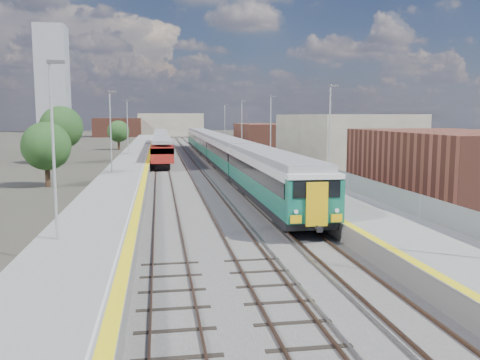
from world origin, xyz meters
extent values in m
plane|color=#47443A|center=(0.00, 50.00, 0.00)|extent=(320.00, 320.00, 0.00)
cube|color=#565451|center=(-2.25, 52.50, 0.03)|extent=(10.50, 155.00, 0.06)
cube|color=#4C3323|center=(0.78, 55.00, 0.11)|extent=(0.07, 160.00, 0.14)
cube|color=#4C3323|center=(2.22, 55.00, 0.11)|extent=(0.07, 160.00, 0.14)
cube|color=#4C3323|center=(-2.72, 55.00, 0.11)|extent=(0.07, 160.00, 0.14)
cube|color=#4C3323|center=(-1.28, 55.00, 0.11)|extent=(0.07, 160.00, 0.14)
cube|color=#4C3323|center=(-6.22, 55.00, 0.11)|extent=(0.07, 160.00, 0.14)
cube|color=#4C3323|center=(-4.78, 55.00, 0.11)|extent=(0.07, 160.00, 0.14)
cube|color=gray|center=(0.45, 55.00, 0.10)|extent=(0.08, 160.00, 0.10)
cube|color=gray|center=(-0.95, 55.00, 0.10)|extent=(0.08, 160.00, 0.10)
cube|color=slate|center=(5.25, 52.50, 0.50)|extent=(4.70, 155.00, 1.00)
cube|color=gray|center=(5.25, 52.50, 1.00)|extent=(4.70, 155.00, 0.03)
cube|color=yellow|center=(3.15, 52.50, 1.02)|extent=(0.40, 155.00, 0.01)
cube|color=gray|center=(7.45, 52.50, 1.60)|extent=(0.06, 155.00, 1.20)
cylinder|color=#9EA0A3|center=(6.60, 22.00, 4.77)|extent=(0.12, 0.12, 7.50)
cube|color=#4C4C4F|center=(6.85, 22.00, 8.42)|extent=(0.70, 0.18, 0.14)
cylinder|color=#9EA0A3|center=(6.60, 42.00, 4.77)|extent=(0.12, 0.12, 7.50)
cube|color=#4C4C4F|center=(6.85, 42.00, 8.42)|extent=(0.70, 0.18, 0.14)
cylinder|color=#9EA0A3|center=(6.60, 62.00, 4.77)|extent=(0.12, 0.12, 7.50)
cube|color=#4C4C4F|center=(6.85, 62.00, 8.42)|extent=(0.70, 0.18, 0.14)
cylinder|color=#9EA0A3|center=(6.60, 82.00, 4.77)|extent=(0.12, 0.12, 7.50)
cube|color=#4C4C4F|center=(6.85, 82.00, 8.42)|extent=(0.70, 0.18, 0.14)
cube|color=slate|center=(-9.05, 52.50, 0.50)|extent=(4.30, 155.00, 1.00)
cube|color=gray|center=(-9.05, 52.50, 1.00)|extent=(4.30, 155.00, 0.03)
cube|color=yellow|center=(-7.15, 52.50, 1.02)|extent=(0.45, 155.00, 0.01)
cube|color=silver|center=(-7.50, 52.50, 1.03)|extent=(0.08, 155.00, 0.01)
cylinder|color=#9EA0A3|center=(-10.20, 8.00, 4.77)|extent=(0.12, 0.12, 7.50)
cube|color=#4C4C4F|center=(-9.95, 8.00, 8.42)|extent=(0.70, 0.18, 0.14)
cylinder|color=#9EA0A3|center=(-10.20, 34.00, 4.77)|extent=(0.12, 0.12, 7.50)
cube|color=#4C4C4F|center=(-9.95, 34.00, 8.42)|extent=(0.70, 0.18, 0.14)
cylinder|color=#9EA0A3|center=(-10.20, 60.00, 4.77)|extent=(0.12, 0.12, 7.50)
cube|color=#4C4C4F|center=(-9.95, 60.00, 8.42)|extent=(0.70, 0.18, 0.14)
cube|color=brown|center=(14.00, 18.00, 2.60)|extent=(9.00, 16.00, 5.20)
cube|color=gray|center=(16.00, 45.00, 3.20)|extent=(11.00, 22.00, 6.40)
cube|color=brown|center=(13.00, 78.00, 2.40)|extent=(8.00, 18.00, 4.80)
cube|color=gray|center=(-2.00, 150.00, 3.50)|extent=(20.00, 14.00, 7.00)
cube|color=brown|center=(-18.00, 145.00, 2.80)|extent=(14.00, 12.00, 5.60)
cube|color=gray|center=(-45.00, 190.00, 20.00)|extent=(11.00, 11.00, 40.00)
cube|color=black|center=(1.50, 19.31, 0.89)|extent=(2.74, 19.68, 0.46)
cube|color=#0F5146|center=(1.50, 19.31, 1.70)|extent=(2.85, 19.68, 1.15)
cube|color=black|center=(1.50, 19.31, 2.60)|extent=(2.91, 19.68, 0.79)
cube|color=silver|center=(1.50, 19.31, 3.23)|extent=(2.85, 19.68, 0.48)
cube|color=gray|center=(1.50, 19.31, 3.65)|extent=(2.52, 19.68, 0.40)
cube|color=black|center=(1.50, 39.48, 0.89)|extent=(2.74, 19.68, 0.46)
cube|color=#0F5146|center=(1.50, 39.48, 1.70)|extent=(2.85, 19.68, 1.15)
cube|color=black|center=(1.50, 39.48, 2.60)|extent=(2.91, 19.68, 0.79)
cube|color=silver|center=(1.50, 39.48, 3.23)|extent=(2.85, 19.68, 0.48)
cube|color=gray|center=(1.50, 39.48, 3.65)|extent=(2.52, 19.68, 0.40)
cube|color=black|center=(1.50, 59.66, 0.89)|extent=(2.74, 19.68, 0.46)
cube|color=#0F5146|center=(1.50, 59.66, 1.70)|extent=(2.85, 19.68, 1.15)
cube|color=black|center=(1.50, 59.66, 2.60)|extent=(2.91, 19.68, 0.79)
cube|color=silver|center=(1.50, 59.66, 3.23)|extent=(2.85, 19.68, 0.48)
cube|color=gray|center=(1.50, 59.66, 3.65)|extent=(2.52, 19.68, 0.40)
cube|color=black|center=(1.50, 79.84, 0.89)|extent=(2.74, 19.68, 0.46)
cube|color=#0F5146|center=(1.50, 79.84, 1.70)|extent=(2.85, 19.68, 1.15)
cube|color=black|center=(1.50, 79.84, 2.60)|extent=(2.91, 19.68, 0.79)
cube|color=silver|center=(1.50, 79.84, 3.23)|extent=(2.85, 19.68, 0.48)
cube|color=gray|center=(1.50, 79.84, 3.65)|extent=(2.52, 19.68, 0.40)
cube|color=#0F5146|center=(1.50, 9.22, 2.17)|extent=(2.83, 0.61, 2.12)
cube|color=black|center=(1.50, 8.91, 2.77)|extent=(2.32, 0.06, 0.81)
cube|color=gold|center=(1.50, 8.85, 2.07)|extent=(1.06, 0.10, 2.12)
cube|color=black|center=(-5.50, 51.28, 0.43)|extent=(1.76, 14.94, 0.61)
cube|color=maroon|center=(-5.50, 51.28, 1.90)|extent=(2.59, 17.58, 1.85)
cube|color=black|center=(-5.50, 51.28, 2.36)|extent=(2.65, 17.58, 0.65)
cube|color=gray|center=(-5.50, 51.28, 3.28)|extent=(2.31, 17.58, 0.37)
cube|color=black|center=(-5.50, 69.36, 0.43)|extent=(1.76, 14.94, 0.61)
cube|color=maroon|center=(-5.50, 69.36, 1.90)|extent=(2.59, 17.58, 1.85)
cube|color=black|center=(-5.50, 69.36, 2.36)|extent=(2.65, 17.58, 0.65)
cube|color=gray|center=(-5.50, 69.36, 3.28)|extent=(2.31, 17.58, 0.37)
cube|color=black|center=(-5.50, 87.44, 0.43)|extent=(1.76, 14.94, 0.61)
cube|color=maroon|center=(-5.50, 87.44, 1.90)|extent=(2.59, 17.58, 1.85)
cube|color=black|center=(-5.50, 87.44, 2.36)|extent=(2.65, 17.58, 0.65)
cube|color=gray|center=(-5.50, 87.44, 3.28)|extent=(2.31, 17.58, 0.37)
cylinder|color=#382619|center=(-15.58, 32.41, 1.00)|extent=(0.44, 0.44, 2.00)
sphere|color=#1B461C|center=(-15.58, 32.41, 3.62)|extent=(4.23, 4.23, 4.23)
cylinder|color=#382619|center=(-18.37, 55.25, 1.31)|extent=(0.44, 0.44, 2.63)
sphere|color=#1B461C|center=(-18.37, 55.25, 4.74)|extent=(5.54, 5.54, 5.54)
cylinder|color=#382619|center=(-13.17, 82.18, 0.95)|extent=(0.44, 0.44, 1.89)
sphere|color=#1B461C|center=(-13.17, 82.18, 3.42)|extent=(4.00, 4.00, 4.00)
cylinder|color=#382619|center=(23.29, 64.24, 1.13)|extent=(0.44, 0.44, 2.26)
sphere|color=#1B461C|center=(23.29, 64.24, 4.08)|extent=(4.77, 4.77, 4.77)
camera|label=1|loc=(-5.87, -14.02, 6.23)|focal=38.00mm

